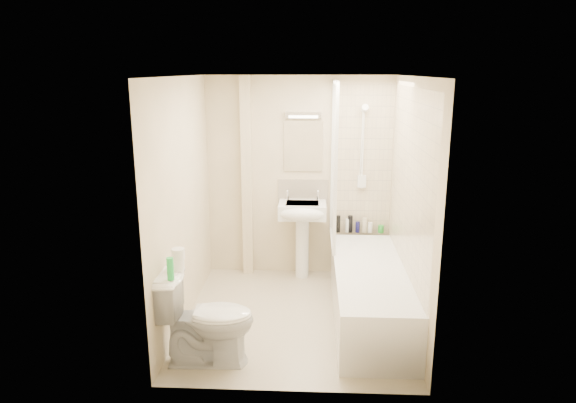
{
  "coord_description": "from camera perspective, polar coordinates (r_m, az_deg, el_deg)",
  "views": [
    {
      "loc": [
        0.17,
        -4.79,
        2.46
      ],
      "look_at": [
        -0.08,
        0.2,
        1.17
      ],
      "focal_mm": 32.0,
      "sensor_mm": 36.0,
      "label": 1
    }
  ],
  "objects": [
    {
      "name": "green_bottle",
      "position": [
        4.27,
        -12.95,
        -7.31
      ],
      "size": [
        0.06,
        0.06,
        0.19
      ],
      "primitive_type": "cylinder",
      "color": "green",
      "rests_on": "toilet"
    },
    {
      "name": "bottle_black_a",
      "position": [
        6.22,
        5.59,
        -2.48
      ],
      "size": [
        0.05,
        0.05,
        0.21
      ],
      "primitive_type": "cylinder",
      "color": "black",
      "rests_on": "bathtub"
    },
    {
      "name": "splashback",
      "position": [
        6.2,
        1.66,
        1.12
      ],
      "size": [
        0.6,
        0.02,
        0.3
      ],
      "primitive_type": "cube",
      "color": "beige",
      "rests_on": "wall_back"
    },
    {
      "name": "toilet",
      "position": [
        4.53,
        -9.01,
        -12.71
      ],
      "size": [
        0.51,
        0.83,
        0.81
      ],
      "primitive_type": "imported",
      "rotation": [
        0.0,
        0.0,
        1.61
      ],
      "color": "white",
      "rests_on": "ground"
    },
    {
      "name": "toilet_roll_upper",
      "position": [
        4.44,
        -12.11,
        -5.69
      ],
      "size": [
        0.11,
        0.11,
        0.09
      ],
      "primitive_type": "cylinder",
      "color": "white",
      "rests_on": "toilet_roll_lower"
    },
    {
      "name": "bottle_white_b",
      "position": [
        6.27,
        9.11,
        -2.87
      ],
      "size": [
        0.06,
        0.06,
        0.12
      ],
      "primitive_type": "cylinder",
      "color": "white",
      "rests_on": "bathtub"
    },
    {
      "name": "tile_right",
      "position": [
        4.99,
        13.41,
        2.1
      ],
      "size": [
        0.01,
        2.1,
        1.75
      ],
      "primitive_type": "cube",
      "color": "beige",
      "rests_on": "wall_right"
    },
    {
      "name": "pipe_boxing",
      "position": [
        6.16,
        -4.59,
        2.62
      ],
      "size": [
        0.12,
        0.12,
        2.4
      ],
      "primitive_type": "cube",
      "color": "beige",
      "rests_on": "ground"
    },
    {
      "name": "bottle_cream",
      "position": [
        6.25,
        8.5,
        -2.62
      ],
      "size": [
        0.06,
        0.06,
        0.18
      ],
      "primitive_type": "cylinder",
      "color": "beige",
      "rests_on": "bathtub"
    },
    {
      "name": "shower_screen",
      "position": [
        5.68,
        5.14,
        4.17
      ],
      "size": [
        0.04,
        0.92,
        1.8
      ],
      "color": "white",
      "rests_on": "bathtub"
    },
    {
      "name": "mirror",
      "position": [
        6.09,
        1.7,
        6.15
      ],
      "size": [
        0.46,
        0.01,
        0.6
      ],
      "primitive_type": "cube",
      "color": "white",
      "rests_on": "wall_back"
    },
    {
      "name": "strip_light",
      "position": [
        6.03,
        1.72,
        9.61
      ],
      "size": [
        0.42,
        0.07,
        0.07
      ],
      "primitive_type": "cube",
      "color": "silver",
      "rests_on": "wall_back"
    },
    {
      "name": "floor",
      "position": [
        5.38,
        0.75,
        -12.71
      ],
      "size": [
        2.5,
        2.5,
        0.0
      ],
      "primitive_type": "plane",
      "color": "beige",
      "rests_on": "ground"
    },
    {
      "name": "bottle_blue",
      "position": [
        6.25,
        7.74,
        -2.83
      ],
      "size": [
        0.05,
        0.05,
        0.13
      ],
      "primitive_type": "cylinder",
      "color": "#141252",
      "rests_on": "bathtub"
    },
    {
      "name": "toilet_roll_lower",
      "position": [
        4.48,
        -12.2,
        -6.82
      ],
      "size": [
        0.12,
        0.12,
        0.1
      ],
      "primitive_type": "cylinder",
      "color": "white",
      "rests_on": "toilet"
    },
    {
      "name": "wall_back",
      "position": [
        6.17,
        1.21,
        2.68
      ],
      "size": [
        2.2,
        0.02,
        2.4
      ],
      "primitive_type": "cube",
      "color": "beige",
      "rests_on": "ground"
    },
    {
      "name": "shower_fixture",
      "position": [
        6.08,
        8.31,
        5.67
      ],
      "size": [
        0.1,
        0.16,
        0.99
      ],
      "color": "white",
      "rests_on": "wall_back"
    },
    {
      "name": "bottle_black_b",
      "position": [
        6.23,
        6.92,
        -2.49
      ],
      "size": [
        0.06,
        0.06,
        0.21
      ],
      "primitive_type": "cylinder",
      "color": "black",
      "rests_on": "bathtub"
    },
    {
      "name": "ceiling",
      "position": [
        4.79,
        0.85,
        13.75
      ],
      "size": [
        2.2,
        2.5,
        0.02
      ],
      "primitive_type": "cube",
      "color": "white",
      "rests_on": "wall_back"
    },
    {
      "name": "bottle_white_a",
      "position": [
        6.24,
        6.62,
        -2.67
      ],
      "size": [
        0.05,
        0.05,
        0.17
      ],
      "primitive_type": "cylinder",
      "color": "white",
      "rests_on": "bathtub"
    },
    {
      "name": "tile_back",
      "position": [
        6.14,
        8.25,
        4.62
      ],
      "size": [
        0.7,
        0.01,
        1.75
      ],
      "primitive_type": "cube",
      "color": "beige",
      "rests_on": "wall_back"
    },
    {
      "name": "wall_right",
      "position": [
        5.04,
        13.4,
        -0.42
      ],
      "size": [
        0.02,
        2.5,
        2.4
      ],
      "primitive_type": "cube",
      "color": "beige",
      "rests_on": "ground"
    },
    {
      "name": "bathtub",
      "position": [
        5.29,
        9.03,
        -9.94
      ],
      "size": [
        0.7,
        2.1,
        0.55
      ],
      "color": "white",
      "rests_on": "ground"
    },
    {
      "name": "pedestal_sink",
      "position": [
        6.05,
        1.6,
        -1.96
      ],
      "size": [
        0.55,
        0.5,
        1.07
      ],
      "color": "white",
      "rests_on": "ground"
    },
    {
      "name": "bottle_green",
      "position": [
        6.29,
        10.28,
        -3.03
      ],
      "size": [
        0.07,
        0.07,
        0.09
      ],
      "primitive_type": "cylinder",
      "color": "green",
      "rests_on": "bathtub"
    },
    {
      "name": "wall_left",
      "position": [
        5.11,
        -11.63,
        -0.11
      ],
      "size": [
        0.02,
        2.5,
        2.4
      ],
      "primitive_type": "cube",
      "color": "beige",
      "rests_on": "ground"
    }
  ]
}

